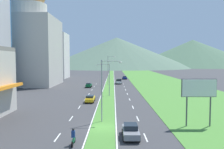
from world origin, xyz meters
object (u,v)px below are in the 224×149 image
street_lamp_mid (108,77)px  pickup_truck_0 (119,81)px  street_lamp_far (109,69)px  car_4 (125,78)px  street_lamp_near (104,86)px  car_1 (89,85)px  motorcycle_rider (73,138)px  car_2 (131,131)px  car_3 (90,98)px  billboard_roadside (199,91)px

street_lamp_mid → pickup_truck_0: street_lamp_mid is taller
street_lamp_far → pickup_truck_0: bearing=54.7°
street_lamp_far → car_4: size_ratio=2.20×
street_lamp_far → pickup_truck_0: (3.72, 5.25, -4.94)m
street_lamp_near → car_1: bearing=99.5°
street_lamp_near → motorcycle_rider: 10.27m
car_1 → motorcycle_rider: bearing=-175.5°
car_2 → pickup_truck_0: (0.08, 57.95, 0.21)m
motorcycle_rider → car_4: bearing=-6.7°
street_lamp_far → car_2: size_ratio=2.54×
car_1 → car_3: 25.68m
street_lamp_far → car_4: 27.74m
street_lamp_mid → street_lamp_far: bearing=90.5°
street_lamp_near → car_4: size_ratio=1.88×
car_3 → car_4: 58.27m
motorcycle_rider → car_2: bearing=-69.3°
billboard_roadside → car_3: 24.35m
street_lamp_far → billboard_roadside: bearing=-74.9°
street_lamp_near → car_3: street_lamp_near is taller
car_3 → motorcycle_rider: 24.05m
pickup_truck_0 → car_4: bearing=171.1°
pickup_truck_0 → motorcycle_rider: pickup_truck_0 is taller
street_lamp_far → car_3: 31.61m
street_lamp_far → car_1: bearing=-139.7°
street_lamp_mid → car_3: street_lamp_mid is taller
car_1 → car_4: (13.53, 31.85, 0.01)m
street_lamp_near → pickup_truck_0: (3.41, 51.49, -4.20)m
street_lamp_near → car_3: 16.28m
car_3 → street_lamp_mid: bearing=-24.1°
billboard_roadside → motorcycle_rider: 17.42m
street_lamp_near → billboard_roadside: bearing=-10.2°
street_lamp_far → car_2: (3.64, -52.70, -5.15)m
car_2 → pickup_truck_0: size_ratio=0.76×
car_3 → pickup_truck_0: (7.06, 36.26, 0.25)m
street_lamp_near → pickup_truck_0: size_ratio=1.66×
street_lamp_mid → street_lamp_near: bearing=-89.7°
street_lamp_mid → car_4: size_ratio=1.70×
car_2 → car_3: (-6.98, 21.70, -0.04)m
car_1 → car_2: 48.26m
motorcycle_rider → street_lamp_mid: bearing=-4.9°
street_lamp_near → motorcycle_rider: (-2.87, -8.80, -4.43)m
car_2 → pickup_truck_0: pickup_truck_0 is taller
car_2 → car_1: bearing=-167.9°
street_lamp_mid → car_3: size_ratio=1.68×
street_lamp_mid → car_1: bearing=110.9°
street_lamp_near → car_2: (3.33, -6.46, -4.41)m
pickup_truck_0 → car_1: bearing=-43.5°
street_lamp_mid → motorcycle_rider: size_ratio=4.04×
car_4 → car_2: bearing=-2.5°
street_lamp_far → motorcycle_rider: bearing=-92.7°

